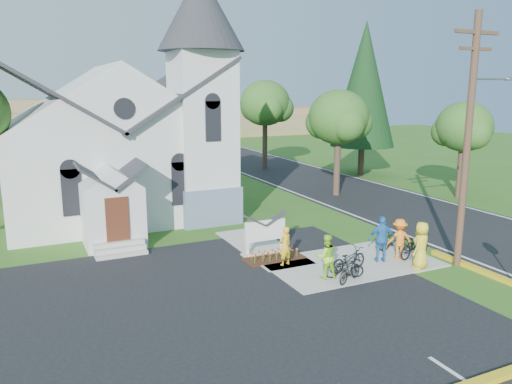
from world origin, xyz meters
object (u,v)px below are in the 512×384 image
bike_0 (349,259)px  bike_4 (415,246)px  bike_2 (344,268)px  cyclist_1 (326,256)px  bike_1 (350,270)px  cyclist_4 (421,245)px  cyclist_3 (399,239)px  church_sign (265,231)px  cyclist_0 (285,246)px  bike_3 (393,241)px  utility_pole (469,134)px  cyclist_2 (382,239)px

bike_0 → bike_4: size_ratio=0.94×
bike_0 → bike_2: (-0.59, -0.56, -0.08)m
cyclist_1 → bike_2: 0.84m
cyclist_1 → bike_1: 1.01m
bike_2 → cyclist_4: cyclist_4 is taller
bike_1 → cyclist_3: bearing=-94.1°
bike_0 → church_sign: bearing=18.5°
cyclist_0 → bike_0: (1.97, -1.64, -0.34)m
cyclist_0 → bike_3: bearing=161.0°
bike_2 → bike_3: 4.22m
bike_0 → bike_1: 1.18m
utility_pole → cyclist_1: bearing=170.2°
cyclist_4 → bike_4: (0.70, 1.10, -0.45)m
utility_pole → bike_4: (-1.07, 1.40, -4.85)m
cyclist_3 → bike_4: cyclist_3 is taller
church_sign → bike_3: church_sign is taller
cyclist_0 → bike_4: size_ratio=0.84×
church_sign → bike_1: (1.36, -4.40, -0.53)m
bike_4 → bike_1: bearing=91.3°
bike_2 → church_sign: bearing=39.1°
bike_3 → bike_1: bearing=138.2°
cyclist_4 → bike_3: bearing=-126.2°
bike_2 → cyclist_3: bearing=-56.2°
cyclist_1 → bike_3: bearing=-149.1°
utility_pole → cyclist_4: bearing=170.4°
cyclist_1 → bike_3: cyclist_1 is taller
bike_1 → cyclist_4: 3.46m
bike_1 → cyclist_2: 2.86m
cyclist_2 → bike_2: (-2.45, -0.85, -0.58)m
cyclist_0 → cyclist_4: size_ratio=0.85×
cyclist_2 → cyclist_4: 1.58m
utility_pole → bike_1: (-5.20, 0.30, -4.91)m
cyclist_1 → cyclist_2: size_ratio=0.88×
cyclist_4 → cyclist_2: bearing=-78.3°
cyclist_2 → bike_3: 1.73m
cyclist_1 → bike_1: size_ratio=1.16×
cyclist_0 → bike_1: (1.32, -2.63, -0.36)m
bike_2 → bike_4: 4.14m
utility_pole → cyclist_1: 7.41m
cyclist_0 → bike_2: (1.37, -2.20, -0.41)m
cyclist_3 → church_sign: bearing=-15.4°
cyclist_0 → cyclist_1: (0.73, -1.92, 0.05)m
bike_0 → bike_2: size_ratio=1.19×
cyclist_0 → utility_pole: bearing=141.9°
bike_0 → cyclist_3: (2.79, 0.31, 0.39)m
bike_3 → bike_0: bearing=129.0°
utility_pole → cyclist_4: utility_pole is taller
bike_1 → bike_2: bike_1 is taller
bike_4 → church_sign: bearing=45.3°
bike_0 → cyclist_3: 2.84m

